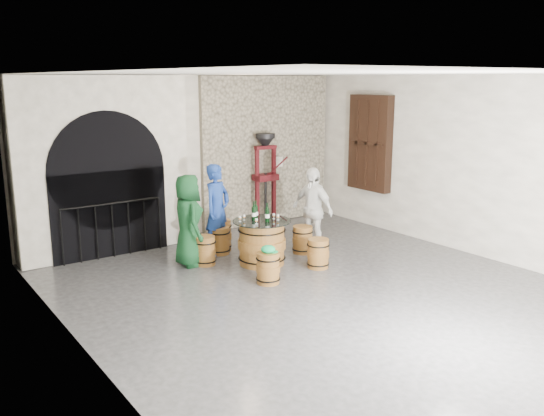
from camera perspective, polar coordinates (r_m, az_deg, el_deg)
ground at (r=8.81m, az=4.58°, el=-8.14°), size 8.00×8.00×0.00m
wall_back at (r=11.68m, az=-8.00°, el=5.06°), size 8.00×0.00×8.00m
wall_left at (r=6.72m, az=-18.71°, el=-1.14°), size 0.00×8.00×8.00m
wall_right at (r=10.94m, az=18.98°, el=3.98°), size 0.00×8.00×8.00m
ceiling at (r=8.24m, az=4.99°, el=13.14°), size 8.00×8.00×0.00m
stone_facing_panel at (r=12.56m, az=-0.54°, el=5.71°), size 3.20×0.12×3.18m
arched_opening at (r=10.71m, az=-16.40°, el=3.87°), size 3.10×0.60×3.19m
shuttered_window at (r=12.37m, az=9.66°, el=6.35°), size 0.23×1.10×2.00m
barrel_table at (r=9.89m, az=-1.02°, el=-3.44°), size 1.00×1.00×0.77m
barrel_stool_left at (r=9.95m, az=-6.66°, el=-4.22°), size 0.39×0.39×0.50m
barrel_stool_far at (r=10.53m, az=-5.21°, el=-3.23°), size 0.39×0.39×0.50m
barrel_stool_right at (r=10.56m, az=3.05°, el=-3.15°), size 0.39×0.39×0.50m
barrel_stool_near_right at (r=9.75m, az=4.59°, el=-4.52°), size 0.39×0.39×0.50m
barrel_stool_near_left at (r=9.00m, az=-0.39°, el=-5.96°), size 0.39×0.39×0.50m
green_cap at (r=8.91m, az=-0.37°, el=-4.12°), size 0.26×0.22×0.12m
person_green at (r=9.83m, az=-8.30°, el=-1.22°), size 0.62×0.84×1.58m
person_blue at (r=10.41m, az=-5.44°, el=-0.14°), size 0.71×0.60×1.65m
person_white at (r=10.59m, az=4.01°, el=-0.14°), size 0.53×0.97×1.56m
wine_bottle_left at (r=9.79m, az=-1.80°, el=-0.47°), size 0.08×0.08×0.32m
wine_bottle_center at (r=9.68m, az=-0.48°, el=-0.61°), size 0.08×0.08×0.32m
wine_bottle_right at (r=9.86m, az=-1.61°, el=-0.37°), size 0.08×0.08×0.32m
tasting_glass_a at (r=9.54m, az=-1.56°, el=-1.33°), size 0.05×0.05×0.10m
tasting_glass_b at (r=9.88m, az=0.18°, el=-0.82°), size 0.05×0.05×0.10m
tasting_glass_c at (r=9.80m, az=-2.78°, el=-0.95°), size 0.05×0.05×0.10m
tasting_glass_d at (r=10.11m, az=-0.50°, el=-0.52°), size 0.05×0.05×0.10m
tasting_glass_e at (r=9.80m, az=0.60°, el=-0.93°), size 0.05×0.05×0.10m
tasting_glass_f at (r=9.71m, az=-3.19°, el=-1.09°), size 0.05×0.05×0.10m
side_barrel at (r=10.74m, az=-5.14°, el=-2.72°), size 0.43×0.43×0.57m
corking_press at (r=12.22m, az=-0.64°, el=3.47°), size 0.83×0.46×2.01m
control_box at (r=12.67m, az=0.60°, el=4.63°), size 0.18×0.10×0.22m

